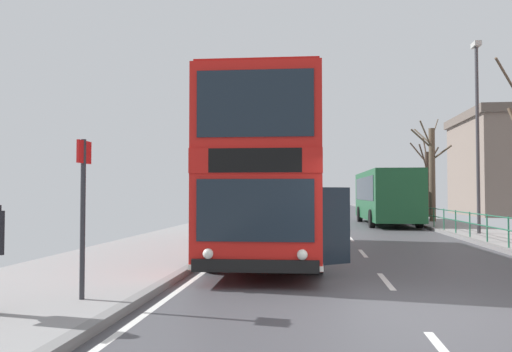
% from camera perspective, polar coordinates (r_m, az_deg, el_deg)
% --- Properties ---
extents(ground, '(15.80, 140.00, 0.20)m').
position_cam_1_polar(ground, '(8.18, 11.98, -14.34)').
color(ground, '#48484D').
extents(double_decker_bus_main, '(3.42, 10.90, 4.39)m').
position_cam_1_polar(double_decker_bus_main, '(14.67, 1.79, -0.01)').
color(double_decker_bus_main, red).
rests_on(double_decker_bus_main, ground).
extents(background_bus_far_lane, '(2.80, 9.64, 3.05)m').
position_cam_1_polar(background_bus_far_lane, '(30.06, 14.53, -2.17)').
color(background_bus_far_lane, '#19512D').
rests_on(background_bus_far_lane, ground).
extents(pedestrian_railing_far_kerb, '(0.05, 30.63, 0.95)m').
position_cam_1_polar(pedestrian_railing_far_kerb, '(24.53, 20.54, -4.22)').
color(pedestrian_railing_far_kerb, '#236B4C').
rests_on(pedestrian_railing_far_kerb, ground).
extents(bus_stop_sign_near, '(0.08, 0.44, 2.51)m').
position_cam_1_polar(bus_stop_sign_near, '(8.36, -19.03, -2.57)').
color(bus_stop_sign_near, '#2D2D33').
rests_on(bus_stop_sign_near, ground).
extents(street_lamp_far_side, '(0.28, 0.60, 7.99)m').
position_cam_1_polar(street_lamp_far_side, '(22.97, 23.83, 5.57)').
color(street_lamp_far_side, '#38383D').
rests_on(street_lamp_far_side, ground).
extents(bare_tree_far_01, '(2.26, 2.61, 6.34)m').
position_cam_1_polar(bare_tree_far_01, '(31.60, 19.33, 0.51)').
color(bare_tree_far_01, brown).
rests_on(bare_tree_far_01, ground).
extents(bare_tree_far_02, '(1.96, 1.98, 5.80)m').
position_cam_1_polar(bare_tree_far_02, '(37.54, 18.81, -0.32)').
color(bare_tree_far_02, '#423328').
rests_on(bare_tree_far_02, ground).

